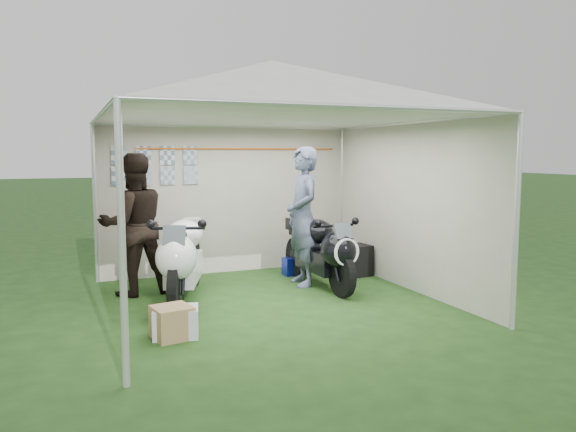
% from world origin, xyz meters
% --- Properties ---
extents(ground, '(80.00, 80.00, 0.00)m').
position_xyz_m(ground, '(0.00, 0.00, 0.00)').
color(ground, '#1D3A14').
rests_on(ground, ground).
extents(canopy_tent, '(5.66, 5.66, 3.00)m').
position_xyz_m(canopy_tent, '(-0.00, 0.03, 2.58)').
color(canopy_tent, silver).
rests_on(canopy_tent, ground).
extents(motorcycle_white, '(0.99, 2.07, 1.06)m').
position_xyz_m(motorcycle_white, '(-1.04, 0.47, 0.59)').
color(motorcycle_white, black).
rests_on(motorcycle_white, ground).
extents(motorcycle_black, '(0.48, 2.00, 0.98)m').
position_xyz_m(motorcycle_black, '(0.91, 0.48, 0.55)').
color(motorcycle_black, black).
rests_on(motorcycle_black, ground).
extents(paddock_stand, '(0.37, 0.24, 0.27)m').
position_xyz_m(paddock_stand, '(0.88, 1.39, 0.14)').
color(paddock_stand, '#1220AC').
rests_on(paddock_stand, ground).
extents(person_dark_jacket, '(1.03, 0.86, 1.88)m').
position_xyz_m(person_dark_jacket, '(-1.57, 1.05, 0.94)').
color(person_dark_jacket, black).
rests_on(person_dark_jacket, ground).
extents(person_blue_jacket, '(0.52, 0.75, 1.97)m').
position_xyz_m(person_blue_jacket, '(0.73, 0.74, 0.99)').
color(person_blue_jacket, slate).
rests_on(person_blue_jacket, ground).
extents(equipment_box, '(0.52, 0.43, 0.48)m').
position_xyz_m(equipment_box, '(1.70, 0.99, 0.24)').
color(equipment_box, black).
rests_on(equipment_box, ground).
extents(crate_0, '(0.52, 0.45, 0.30)m').
position_xyz_m(crate_0, '(-1.39, -0.90, 0.15)').
color(crate_0, silver).
rests_on(crate_0, ground).
extents(crate_1, '(0.43, 0.43, 0.33)m').
position_xyz_m(crate_1, '(-1.44, -0.94, 0.17)').
color(crate_1, olive).
rests_on(crate_1, ground).
extents(crate_2, '(0.33, 0.29, 0.21)m').
position_xyz_m(crate_2, '(-1.33, -0.80, 0.11)').
color(crate_2, '#B4B9BC').
rests_on(crate_2, ground).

